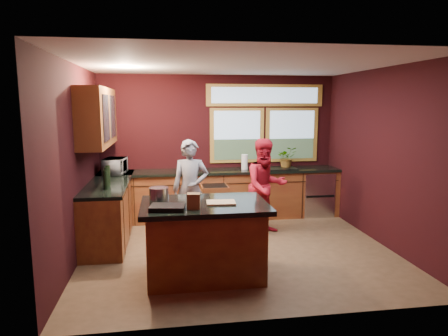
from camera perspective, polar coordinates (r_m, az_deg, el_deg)
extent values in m
plane|color=brown|center=(6.11, 1.94, -11.49)|extent=(4.50, 4.50, 0.00)
cube|color=black|center=(7.74, -0.70, 3.17)|extent=(4.50, 0.02, 2.70)
cube|color=black|center=(3.86, 7.48, -2.90)|extent=(4.50, 0.02, 2.70)
cube|color=black|center=(5.80, -20.39, 0.63)|extent=(0.02, 4.00, 2.70)
cube|color=black|center=(6.57, 21.70, 1.47)|extent=(0.02, 4.00, 2.70)
cube|color=silver|center=(5.75, 2.09, 14.60)|extent=(4.50, 4.00, 0.02)
cube|color=#8DAAC3|center=(7.76, 1.88, 4.66)|extent=(1.06, 0.02, 1.06)
cube|color=#8DAAC3|center=(8.03, 9.65, 4.69)|extent=(1.06, 0.02, 1.06)
cube|color=olive|center=(7.86, 5.92, 10.29)|extent=(2.30, 0.02, 0.42)
cube|color=#5A2215|center=(6.56, -17.62, 6.94)|extent=(0.36, 1.80, 0.90)
cube|color=#5A2215|center=(7.59, -0.38, -3.91)|extent=(4.50, 0.60, 0.88)
cube|color=black|center=(7.49, -0.37, -0.46)|extent=(4.50, 0.64, 0.05)
cube|color=#B7B7BC|center=(8.04, 12.82, -3.51)|extent=(0.60, 0.58, 0.85)
cube|color=black|center=(7.70, 7.79, -0.29)|extent=(0.66, 0.46, 0.05)
cube|color=#5A2215|center=(6.75, -16.00, -5.92)|extent=(0.60, 2.30, 0.88)
cube|color=black|center=(6.65, -16.09, -2.04)|extent=(0.64, 2.30, 0.05)
cube|color=#5A2215|center=(5.09, -2.78, -10.53)|extent=(1.40, 0.90, 0.88)
cube|color=black|center=(4.95, -2.82, -5.34)|extent=(1.55, 1.05, 0.06)
imported|color=slate|center=(6.43, -4.81, -3.04)|extent=(0.62, 0.44, 1.60)
imported|color=#A81322|center=(6.68, 5.95, -2.64)|extent=(0.88, 0.75, 1.59)
imported|color=#999999|center=(7.29, -15.31, 0.26)|extent=(0.40, 0.55, 0.28)
imported|color=#999999|center=(7.80, 8.94, 1.52)|extent=(0.37, 0.32, 0.41)
cylinder|color=silver|center=(7.55, 2.95, 0.87)|extent=(0.12, 0.12, 0.28)
cube|color=tan|center=(4.91, -0.44, -4.95)|extent=(0.37, 0.27, 0.02)
cylinder|color=#B9B9BE|center=(5.04, -9.25, -3.77)|extent=(0.24, 0.24, 0.18)
cube|color=brown|center=(4.66, -4.36, -4.72)|extent=(0.17, 0.14, 0.18)
cube|color=black|center=(4.67, -8.05, -5.60)|extent=(0.44, 0.34, 0.05)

